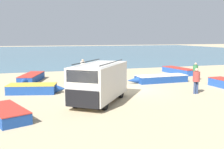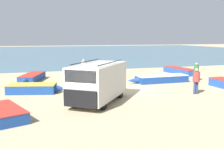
{
  "view_description": "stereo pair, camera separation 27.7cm",
  "coord_description": "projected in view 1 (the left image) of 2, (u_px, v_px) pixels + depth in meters",
  "views": [
    {
      "loc": [
        -6.87,
        -17.5,
        3.82
      ],
      "look_at": [
        -0.99,
        1.19,
        1.0
      ],
      "focal_mm": 42.0,
      "sensor_mm": 36.0,
      "label": 1
    },
    {
      "loc": [
        -6.61,
        -17.58,
        3.82
      ],
      "look_at": [
        -0.99,
        1.19,
        1.0
      ],
      "focal_mm": 42.0,
      "sensor_mm": 36.0,
      "label": 2
    }
  ],
  "objects": [
    {
      "name": "ground_plane",
      "position": [
        130.0,
        90.0,
        19.11
      ],
      "size": [
        200.0,
        200.0,
        0.0
      ],
      "primitive_type": "plane",
      "color": "tan"
    },
    {
      "name": "sea_water",
      "position": [
        57.0,
        52.0,
        68.2
      ],
      "size": [
        120.0,
        80.0,
        0.01
      ],
      "primitive_type": "cube",
      "color": "#477084",
      "rests_on": "ground_plane"
    },
    {
      "name": "parked_van",
      "position": [
        99.0,
        81.0,
        15.31
      ],
      "size": [
        4.41,
        5.02,
        2.4
      ],
      "rotation": [
        0.0,
        0.0,
        4.08
      ],
      "color": "beige",
      "rests_on": "ground_plane"
    },
    {
      "name": "fishing_rowboat_1",
      "position": [
        159.0,
        79.0,
        22.27
      ],
      "size": [
        5.35,
        1.59,
        0.6
      ],
      "rotation": [
        0.0,
        0.0,
        3.16
      ],
      "color": "navy",
      "rests_on": "ground_plane"
    },
    {
      "name": "fishing_rowboat_2",
      "position": [
        34.0,
        89.0,
        17.89
      ],
      "size": [
        4.01,
        2.15,
        0.63
      ],
      "rotation": [
        0.0,
        0.0,
        6.04
      ],
      "color": "navy",
      "rests_on": "ground_plane"
    },
    {
      "name": "fishing_rowboat_3",
      "position": [
        90.0,
        81.0,
        21.27
      ],
      "size": [
        4.02,
        3.89,
        0.53
      ],
      "rotation": [
        0.0,
        0.0,
        5.52
      ],
      "color": "#234CA3",
      "rests_on": "ground_plane"
    },
    {
      "name": "fishing_rowboat_4",
      "position": [
        31.0,
        78.0,
        22.54
      ],
      "size": [
        2.4,
        4.86,
        0.63
      ],
      "rotation": [
        0.0,
        0.0,
        4.41
      ],
      "color": "navy",
      "rests_on": "ground_plane"
    },
    {
      "name": "fishing_rowboat_5",
      "position": [
        6.0,
        113.0,
        12.35
      ],
      "size": [
        2.33,
        3.83,
        0.54
      ],
      "rotation": [
        0.0,
        0.0,
        1.94
      ],
      "color": "navy",
      "rests_on": "ground_plane"
    },
    {
      "name": "fishing_rowboat_6",
      "position": [
        178.0,
        70.0,
        27.64
      ],
      "size": [
        1.86,
        5.1,
        0.6
      ],
      "rotation": [
        0.0,
        0.0,
        1.7
      ],
      "color": "#234CA3",
      "rests_on": "ground_plane"
    },
    {
      "name": "fisherman_0",
      "position": [
        195.0,
        70.0,
        22.85
      ],
      "size": [
        0.42,
        0.42,
        1.6
      ],
      "rotation": [
        0.0,
        0.0,
        3.25
      ],
      "color": "navy",
      "rests_on": "ground_plane"
    },
    {
      "name": "fisherman_1",
      "position": [
        83.0,
        67.0,
        24.72
      ],
      "size": [
        0.46,
        0.46,
        1.74
      ],
      "rotation": [
        0.0,
        0.0,
        3.23
      ],
      "color": "navy",
      "rests_on": "ground_plane"
    },
    {
      "name": "fisherman_2",
      "position": [
        196.0,
        79.0,
        17.59
      ],
      "size": [
        0.46,
        0.46,
        1.75
      ],
      "rotation": [
        0.0,
        0.0,
        4.59
      ],
      "color": "navy",
      "rests_on": "ground_plane"
    }
  ]
}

